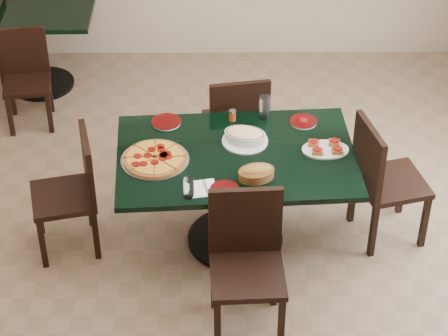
{
  "coord_description": "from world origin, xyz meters",
  "views": [
    {
      "loc": [
        0.11,
        -4.49,
        4.12
      ],
      "look_at": [
        0.14,
        0.0,
        0.71
      ],
      "focal_mm": 70.0,
      "sensor_mm": 36.0,
      "label": 1
    }
  ],
  "objects_px": {
    "chair_left": "(74,187)",
    "bruschetta_platter": "(325,148)",
    "chair_right": "(381,176)",
    "bread_basket": "(256,173)",
    "pepperoni_pizza": "(155,159)",
    "chair_near": "(246,255)",
    "back_chair_near": "(26,73)",
    "chair_far": "(237,123)",
    "main_table": "(236,176)",
    "back_table": "(35,33)",
    "lasagna_casserole": "(245,136)"
  },
  "relations": [
    {
      "from": "chair_left",
      "to": "bread_basket",
      "type": "relative_size",
      "value": 3.35
    },
    {
      "from": "main_table",
      "to": "back_chair_near",
      "type": "xyz_separation_m",
      "value": [
        -1.68,
        1.55,
        -0.12
      ]
    },
    {
      "from": "chair_near",
      "to": "chair_left",
      "type": "height_order",
      "value": "chair_near"
    },
    {
      "from": "chair_right",
      "to": "bruschetta_platter",
      "type": "bearing_deg",
      "value": 77.64
    },
    {
      "from": "chair_far",
      "to": "pepperoni_pizza",
      "type": "xyz_separation_m",
      "value": [
        -0.55,
        -0.77,
        0.25
      ]
    },
    {
      "from": "chair_left",
      "to": "bread_basket",
      "type": "xyz_separation_m",
      "value": [
        1.2,
        -0.23,
        0.29
      ]
    },
    {
      "from": "main_table",
      "to": "chair_near",
      "type": "xyz_separation_m",
      "value": [
        0.05,
        -0.73,
        -0.03
      ]
    },
    {
      "from": "pepperoni_pizza",
      "to": "bruschetta_platter",
      "type": "bearing_deg",
      "value": 5.33
    },
    {
      "from": "main_table",
      "to": "back_table",
      "type": "xyz_separation_m",
      "value": [
        -1.68,
        2.08,
        -0.04
      ]
    },
    {
      "from": "pepperoni_pizza",
      "to": "back_chair_near",
      "type": "bearing_deg",
      "value": 125.49
    },
    {
      "from": "bread_basket",
      "to": "bruschetta_platter",
      "type": "height_order",
      "value": "bread_basket"
    },
    {
      "from": "back_table",
      "to": "back_chair_near",
      "type": "distance_m",
      "value": 0.53
    },
    {
      "from": "main_table",
      "to": "back_table",
      "type": "distance_m",
      "value": 2.68
    },
    {
      "from": "chair_far",
      "to": "pepperoni_pizza",
      "type": "bearing_deg",
      "value": 45.19
    },
    {
      "from": "chair_near",
      "to": "chair_left",
      "type": "relative_size",
      "value": 1.06
    },
    {
      "from": "pepperoni_pizza",
      "to": "lasagna_casserole",
      "type": "height_order",
      "value": "lasagna_casserole"
    },
    {
      "from": "back_chair_near",
      "to": "bruschetta_platter",
      "type": "height_order",
      "value": "same"
    },
    {
      "from": "main_table",
      "to": "back_table",
      "type": "bearing_deg",
      "value": 125.56
    },
    {
      "from": "chair_near",
      "to": "back_chair_near",
      "type": "xyz_separation_m",
      "value": [
        -1.73,
        2.28,
        -0.09
      ]
    },
    {
      "from": "bruschetta_platter",
      "to": "lasagna_casserole",
      "type": "bearing_deg",
      "value": 167.85
    },
    {
      "from": "pepperoni_pizza",
      "to": "back_table",
      "type": "bearing_deg",
      "value": 118.38
    },
    {
      "from": "chair_right",
      "to": "bread_basket",
      "type": "relative_size",
      "value": 3.52
    },
    {
      "from": "main_table",
      "to": "bread_basket",
      "type": "relative_size",
      "value": 6.06
    },
    {
      "from": "chair_near",
      "to": "chair_right",
      "type": "height_order",
      "value": "chair_near"
    },
    {
      "from": "chair_far",
      "to": "bruschetta_platter",
      "type": "xyz_separation_m",
      "value": [
        0.57,
        -0.66,
        0.25
      ]
    },
    {
      "from": "chair_near",
      "to": "lasagna_casserole",
      "type": "height_order",
      "value": "chair_near"
    },
    {
      "from": "chair_far",
      "to": "chair_near",
      "type": "bearing_deg",
      "value": 81.81
    },
    {
      "from": "main_table",
      "to": "lasagna_casserole",
      "type": "distance_m",
      "value": 0.28
    },
    {
      "from": "chair_right",
      "to": "pepperoni_pizza",
      "type": "height_order",
      "value": "chair_right"
    },
    {
      "from": "back_table",
      "to": "lasagna_casserole",
      "type": "relative_size",
      "value": 3.28
    },
    {
      "from": "chair_far",
      "to": "bruschetta_platter",
      "type": "distance_m",
      "value": 0.91
    },
    {
      "from": "bruschetta_platter",
      "to": "pepperoni_pizza",
      "type": "bearing_deg",
      "value": -175.54
    },
    {
      "from": "chair_left",
      "to": "bruschetta_platter",
      "type": "distance_m",
      "value": 1.69
    },
    {
      "from": "back_chair_near",
      "to": "chair_left",
      "type": "bearing_deg",
      "value": -77.18
    },
    {
      "from": "back_table",
      "to": "pepperoni_pizza",
      "type": "height_order",
      "value": "pepperoni_pizza"
    },
    {
      "from": "chair_left",
      "to": "pepperoni_pizza",
      "type": "distance_m",
      "value": 0.62
    },
    {
      "from": "back_table",
      "to": "pepperoni_pizza",
      "type": "bearing_deg",
      "value": -61.97
    },
    {
      "from": "chair_far",
      "to": "chair_left",
      "type": "relative_size",
      "value": 1.04
    },
    {
      "from": "bread_basket",
      "to": "bruschetta_platter",
      "type": "bearing_deg",
      "value": 15.59
    },
    {
      "from": "chair_near",
      "to": "bread_basket",
      "type": "distance_m",
      "value": 0.55
    },
    {
      "from": "chair_near",
      "to": "pepperoni_pizza",
      "type": "height_order",
      "value": "chair_near"
    },
    {
      "from": "pepperoni_pizza",
      "to": "bread_basket",
      "type": "bearing_deg",
      "value": -15.85
    },
    {
      "from": "chair_near",
      "to": "back_table",
      "type": "bearing_deg",
      "value": 118.66
    },
    {
      "from": "chair_near",
      "to": "back_chair_near",
      "type": "distance_m",
      "value": 2.87
    },
    {
      "from": "chair_far",
      "to": "chair_left",
      "type": "bearing_deg",
      "value": 23.78
    },
    {
      "from": "lasagna_casserole",
      "to": "pepperoni_pizza",
      "type": "bearing_deg",
      "value": -145.36
    },
    {
      "from": "pepperoni_pizza",
      "to": "bread_basket",
      "type": "distance_m",
      "value": 0.67
    },
    {
      "from": "main_table",
      "to": "chair_right",
      "type": "relative_size",
      "value": 1.72
    },
    {
      "from": "chair_near",
      "to": "chair_right",
      "type": "distance_m",
      "value": 1.21
    },
    {
      "from": "back_table",
      "to": "pepperoni_pizza",
      "type": "distance_m",
      "value": 2.45
    }
  ]
}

